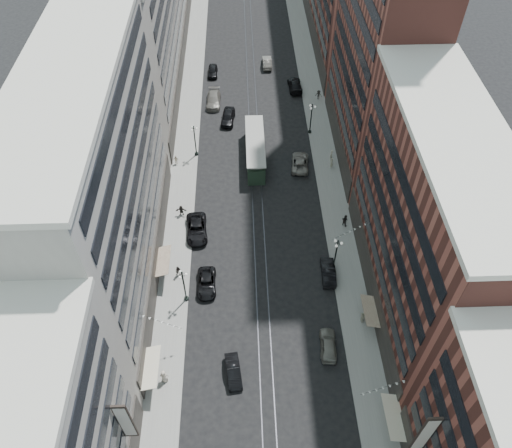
{
  "coord_description": "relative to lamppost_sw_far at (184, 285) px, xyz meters",
  "views": [
    {
      "loc": [
        -1.95,
        -5.92,
        51.14
      ],
      "look_at": [
        -0.51,
        35.59,
        5.0
      ],
      "focal_mm": 35.0,
      "sensor_mm": 36.0,
      "label": 1
    }
  ],
  "objects": [
    {
      "name": "pedestrian_7",
      "position": [
        20.94,
        11.4,
        -2.0
      ],
      "size": [
        1.01,
        0.99,
        1.89
      ],
      "primitive_type": "imported",
      "rotation": [
        0.0,
        0.0,
        2.39
      ],
      "color": "black",
      "rests_on": "sidewalk_east"
    },
    {
      "name": "rail_west",
      "position": [
        8.5,
        42.0,
        -3.09
      ],
      "size": [
        0.12,
        180.0,
        0.02
      ],
      "primitive_type": "cube",
      "color": "#2D2D33",
      "rests_on": "ground"
    },
    {
      "name": "pedestrian_extra_0",
      "position": [
        20.93,
        24.99,
        -2.01
      ],
      "size": [
        0.55,
        0.75,
        1.88
      ],
      "primitive_type": "imported",
      "rotation": [
        0.0,
        0.0,
        4.56
      ],
      "color": "#B7AF97",
      "rests_on": "sidewalk_east"
    },
    {
      "name": "lamppost_sw_mid",
      "position": [
        0.0,
        27.0,
        0.0
      ],
      "size": [
        1.03,
        1.14,
        5.52
      ],
      "color": "black",
      "rests_on": "sidewalk_west"
    },
    {
      "name": "car_5",
      "position": [
        5.67,
        -9.78,
        -2.4
      ],
      "size": [
        2.02,
        4.39,
        1.39
      ],
      "primitive_type": "imported",
      "rotation": [
        0.0,
        0.0,
        0.13
      ],
      "color": "black",
      "rests_on": "ground"
    },
    {
      "name": "pedestrian_8",
      "position": [
        20.73,
        23.27,
        -2.03
      ],
      "size": [
        0.79,
        0.78,
        1.83
      ],
      "primitive_type": "imported",
      "rotation": [
        0.0,
        0.0,
        3.9
      ],
      "color": "#B3AD94",
      "rests_on": "sidewalk_east"
    },
    {
      "name": "pedestrian_1",
      "position": [
        -1.69,
        -10.27,
        -1.99
      ],
      "size": [
        0.95,
        0.54,
        1.92
      ],
      "primitive_type": "imported",
      "rotation": [
        0.0,
        0.0,
        3.11
      ],
      "color": "#B5A896",
      "rests_on": "sidewalk_west"
    },
    {
      "name": "building_west_mid",
      "position": [
        -7.8,
        5.0,
        10.9
      ],
      "size": [
        8.0,
        36.0,
        28.0
      ],
      "primitive_type": "cube",
      "color": "gray",
      "rests_on": "ground"
    },
    {
      "name": "car_10",
      "position": [
        17.6,
        3.04,
        -2.33
      ],
      "size": [
        1.83,
        4.74,
        1.54
      ],
      "primitive_type": "imported",
      "rotation": [
        0.0,
        0.0,
        3.1
      ],
      "color": "black",
      "rests_on": "ground"
    },
    {
      "name": "car_14",
      "position": [
        12.39,
        53.13,
        -2.31
      ],
      "size": [
        1.68,
        4.8,
        1.58
      ],
      "primitive_type": "imported",
      "rotation": [
        0.0,
        0.0,
        3.14
      ],
      "color": "#625F57",
      "rests_on": "ground"
    },
    {
      "name": "pedestrian_6",
      "position": [
        -2.97,
        24.96,
        -2.19
      ],
      "size": [
        0.96,
        0.62,
        1.5
      ],
      "primitive_type": "imported",
      "rotation": [
        0.0,
        0.0,
        2.87
      ],
      "color": "beige",
      "rests_on": "sidewalk_west"
    },
    {
      "name": "pedestrian_5",
      "position": [
        -1.48,
        14.14,
        -2.13
      ],
      "size": [
        1.53,
        0.52,
        1.63
      ],
      "primitive_type": "imported",
      "rotation": [
        0.0,
        0.0,
        -0.06
      ],
      "color": "black",
      "rests_on": "sidewalk_west"
    },
    {
      "name": "car_4",
      "position": [
        16.26,
        -7.0,
        -2.34
      ],
      "size": [
        2.08,
        4.53,
        1.51
      ],
      "primitive_type": "imported",
      "rotation": [
        0.0,
        0.0,
        3.07
      ],
      "color": "slate",
      "rests_on": "ground"
    },
    {
      "name": "car_11",
      "position": [
        16.0,
        23.88,
        -2.35
      ],
      "size": [
        3.07,
        5.63,
        1.5
      ],
      "primitive_type": "imported",
      "rotation": [
        0.0,
        0.0,
        3.03
      ],
      "color": "slate",
      "rests_on": "ground"
    },
    {
      "name": "pedestrian_4",
      "position": [
        20.66,
        -3.79,
        -2.08
      ],
      "size": [
        0.67,
        1.09,
        1.73
      ],
      "primitive_type": "imported",
      "rotation": [
        0.0,
        0.0,
        1.79
      ],
      "color": "#BAB59A",
      "rests_on": "sidewalk_east"
    },
    {
      "name": "car_9",
      "position": [
        2.01,
        50.42,
        -2.35
      ],
      "size": [
        1.81,
        4.4,
        1.49
      ],
      "primitive_type": "imported",
      "rotation": [
        0.0,
        0.0,
        -0.01
      ],
      "color": "black",
      "rests_on": "ground"
    },
    {
      "name": "ground",
      "position": [
        9.2,
        32.0,
        -3.1
      ],
      "size": [
        220.0,
        220.0,
        0.0
      ],
      "primitive_type": "plane",
      "color": "black",
      "rests_on": "ground"
    },
    {
      "name": "car_13",
      "position": [
        4.95,
        35.73,
        -2.22
      ],
      "size": [
        2.67,
        5.37,
        1.76
      ],
      "primitive_type": "imported",
      "rotation": [
        0.0,
        0.0,
        -0.12
      ],
      "color": "black",
      "rests_on": "ground"
    },
    {
      "name": "sidewalk_west",
      "position": [
        -1.8,
        42.0,
        -3.02
      ],
      "size": [
        4.0,
        180.0,
        0.15
      ],
      "primitive_type": "cube",
      "color": "gray",
      "rests_on": "ground"
    },
    {
      "name": "building_east_tower",
      "position": [
        26.2,
        28.0,
        17.9
      ],
      "size": [
        8.0,
        26.0,
        42.0
      ],
      "primitive_type": "cube",
      "color": "brown",
      "rests_on": "ground"
    },
    {
      "name": "sidewalk_east",
      "position": [
        20.2,
        42.0,
        -3.02
      ],
      "size": [
        4.0,
        180.0,
        0.15
      ],
      "primitive_type": "cube",
      "color": "gray",
      "rests_on": "ground"
    },
    {
      "name": "rail_east",
      "position": [
        9.9,
        42.0,
        -3.09
      ],
      "size": [
        0.12,
        180.0,
        0.02
      ],
      "primitive_type": "cube",
      "color": "#2D2D33",
      "rests_on": "ground"
    },
    {
      "name": "car_12",
      "position": [
        17.07,
        45.07,
        -2.28
      ],
      "size": [
        2.55,
        5.73,
        1.63
      ],
      "primitive_type": "imported",
      "rotation": [
        0.0,
        0.0,
        3.19
      ],
      "color": "black",
      "rests_on": "ground"
    },
    {
      "name": "car_8",
      "position": [
        2.4,
        40.94,
        -2.25
      ],
      "size": [
        2.53,
        5.88,
        1.69
      ],
      "primitive_type": "imported",
      "rotation": [
        0.0,
        0.0,
        -0.03
      ],
      "color": "#646059",
      "rests_on": "ground"
    },
    {
      "name": "lamppost_sw_far",
      "position": [
        0.0,
        0.0,
        0.0
      ],
      "size": [
        1.03,
        1.14,
        5.52
      ],
      "color": "black",
      "rests_on": "sidewalk_west"
    },
    {
      "name": "lamppost_se_far",
      "position": [
        18.4,
        4.0,
        0.0
      ],
      "size": [
        1.03,
        1.14,
        5.52
      ],
      "color": "black",
      "rests_on": "sidewalk_east"
    },
    {
      "name": "pedestrian_2",
      "position": [
        -1.14,
        3.6,
        -2.12
      ],
      "size": [
        0.88,
        0.61,
        1.64
      ],
      "primitive_type": "imported",
      "rotation": [
        0.0,
        0.0,
        -0.24
      ],
      "color": "black",
      "rests_on": "sidewalk_west"
    },
    {
      "name": "car_2",
      "position": [
        2.4,
        1.87,
        -2.41
      ],
      "size": [
        2.37,
        4.97,
        1.37
      ],
      "primitive_type": "imported",
      "rotation": [
        0.0,
        0.0,
        0.02
      ],
      "color": "black",
      "rests_on": "ground"
    },
    {
      "name": "car_7",
      "position": [
        0.8,
        10.73,
        -2.28
      ],
      "size": [
        3.15,
        6.06,
        1.63
      ],
      "primitive_type": "imported",
      "rotation": [
        0.0,
        0.0,
        0.08
      ],
      "color": "black",
      "rests_on": "ground"
    },
    {
      "name": "pedestrian_9",
      "position": [
        20.92,
        41.5,
        -2.07
      ],
      "size": [
        1.22,
        0.77,
        1.75
      ],
      "primitive_type": "imported",
      "rotation": [
        0.0,
        0.0,
        -0.29
      ],
      "color": "black",
      "rests_on": "sidewalk_east"
    },
    {
      "name": "lamppost_se_mid",
      "position": [
        18.4,
        32.0,
        0.0
      ],
      "size": [
        1.03,
        1.14,
        5.52
      ],
      "color": "black",
      "rests_on": "sidewalk_east"
    },
    {
      "name": "streetcar",
      "position": [
        9.2,
        26.02,
        -1.48
      ],
      "size": [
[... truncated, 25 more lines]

